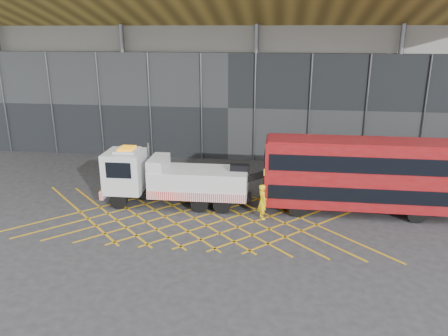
# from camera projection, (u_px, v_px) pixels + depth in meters

# --- Properties ---
(ground_plane) EXTENTS (120.00, 120.00, 0.00)m
(ground_plane) POSITION_uv_depth(u_px,v_px,m) (165.00, 217.00, 23.42)
(ground_plane) COLOR #28282B
(road_markings) EXTENTS (19.96, 7.16, 0.01)m
(road_markings) POSITION_uv_depth(u_px,v_px,m) (194.00, 218.00, 23.21)
(road_markings) COLOR #C68F12
(road_markings) RESTS_ON ground_plane
(construction_building) EXTENTS (55.00, 23.97, 18.00)m
(construction_building) POSITION_uv_depth(u_px,v_px,m) (237.00, 37.00, 37.85)
(construction_building) COLOR gray
(construction_building) RESTS_ON ground_plane
(recovery_truck) EXTENTS (9.62, 2.41, 3.36)m
(recovery_truck) POSITION_uv_depth(u_px,v_px,m) (171.00, 179.00, 24.66)
(recovery_truck) COLOR black
(recovery_truck) RESTS_ON ground_plane
(bus_towed) EXTENTS (10.04, 2.39, 4.07)m
(bus_towed) POSITION_uv_depth(u_px,v_px,m) (359.00, 173.00, 23.35)
(bus_towed) COLOR maroon
(bus_towed) RESTS_ON ground_plane
(worker) EXTENTS (0.69, 0.82, 1.90)m
(worker) POSITION_uv_depth(u_px,v_px,m) (263.00, 202.00, 22.94)
(worker) COLOR yellow
(worker) RESTS_ON ground_plane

